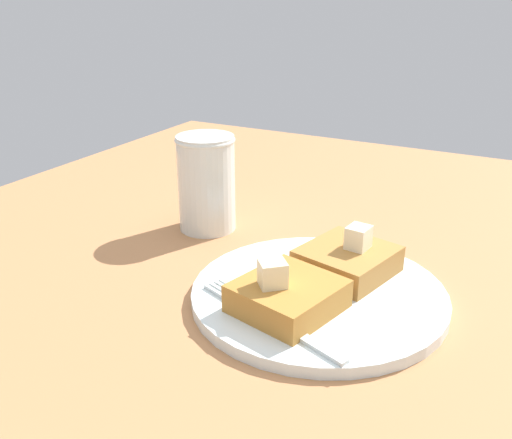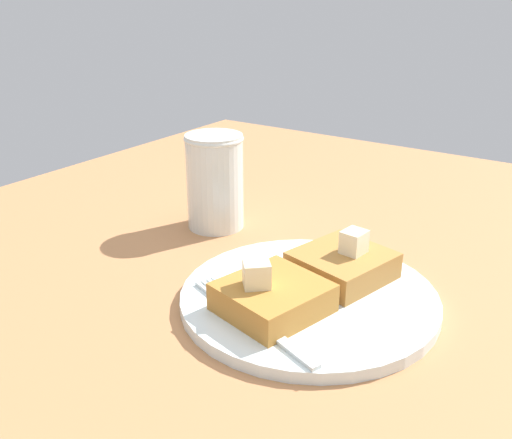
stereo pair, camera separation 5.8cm
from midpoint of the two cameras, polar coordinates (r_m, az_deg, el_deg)
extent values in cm
cube|color=#AF7649|center=(49.09, 9.44, -12.62)|extent=(118.62, 118.62, 2.52)
cylinder|color=white|center=(52.29, 3.09, -7.60)|extent=(23.12, 23.12, 1.09)
torus|color=gray|center=(52.22, 3.10, -7.46)|extent=(23.12, 23.12, 0.80)
cube|color=#B17731|center=(48.43, -0.25, -7.75)|extent=(9.77, 9.43, 2.49)
cube|color=#AD7636|center=(54.62, 6.12, -4.19)|extent=(9.77, 9.43, 2.49)
cube|color=beige|center=(46.97, -1.88, -5.53)|extent=(2.92, 2.93, 2.18)
cube|color=#F6ECC9|center=(53.92, 7.19, -1.86)|extent=(2.41, 2.23, 2.18)
cube|color=silver|center=(45.53, 0.42, -11.49)|extent=(4.41, 9.66, 0.36)
cube|color=silver|center=(49.76, -4.52, -8.36)|extent=(3.05, 3.40, 0.36)
cube|color=silver|center=(51.50, -7.28, -7.34)|extent=(1.44, 3.10, 0.36)
cube|color=silver|center=(51.76, -6.78, -7.15)|extent=(1.44, 3.10, 0.36)
cube|color=silver|center=(52.03, -6.28, -6.96)|extent=(1.44, 3.10, 0.36)
cube|color=silver|center=(52.30, -5.78, -6.78)|extent=(1.44, 3.10, 0.36)
cylinder|color=#49190D|center=(66.59, -7.42, 2.30)|extent=(6.06, 6.06, 8.00)
cylinder|color=silver|center=(66.08, -7.49, 3.58)|extent=(6.59, 6.59, 11.12)
torus|color=silver|center=(64.63, -7.72, 7.87)|extent=(6.82, 6.82, 0.50)
camera|label=1|loc=(0.03, -92.86, -1.18)|focal=40.00mm
camera|label=2|loc=(0.03, 87.14, 1.18)|focal=40.00mm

